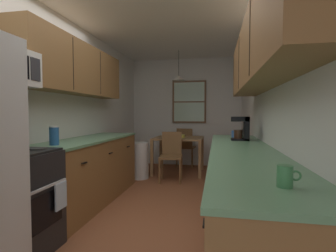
{
  "coord_description": "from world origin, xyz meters",
  "views": [
    {
      "loc": [
        0.74,
        -2.55,
        1.24
      ],
      "look_at": [
        0.03,
        1.16,
        1.06
      ],
      "focal_mm": 27.45,
      "sensor_mm": 36.0,
      "label": 1
    }
  ],
  "objects_px": {
    "dining_chair_near": "(171,154)",
    "mug_spare": "(285,176)",
    "dining_chair_far": "(186,145)",
    "table_serving_bowl": "(181,136)",
    "stove_range": "(14,202)",
    "trash_bin": "(140,160)",
    "storage_canister": "(54,135)",
    "dining_table": "(179,142)",
    "coffee_maker": "(242,128)",
    "mug_by_coffeemaker": "(235,134)"
  },
  "relations": [
    {
      "from": "dining_chair_near",
      "to": "mug_spare",
      "type": "xyz_separation_m",
      "value": [
        1.14,
        -3.38,
        0.45
      ]
    },
    {
      "from": "dining_chair_far",
      "to": "table_serving_bowl",
      "type": "bearing_deg",
      "value": -91.97
    },
    {
      "from": "stove_range",
      "to": "trash_bin",
      "type": "relative_size",
      "value": 1.59
    },
    {
      "from": "storage_canister",
      "to": "mug_spare",
      "type": "distance_m",
      "value": 2.4
    },
    {
      "from": "dining_table",
      "to": "table_serving_bowl",
      "type": "xyz_separation_m",
      "value": [
        0.05,
        -0.02,
        0.14
      ]
    },
    {
      "from": "dining_chair_far",
      "to": "coffee_maker",
      "type": "distance_m",
      "value": 2.8
    },
    {
      "from": "dining_table",
      "to": "mug_by_coffeemaker",
      "type": "height_order",
      "value": "mug_by_coffeemaker"
    },
    {
      "from": "dining_table",
      "to": "dining_chair_far",
      "type": "distance_m",
      "value": 0.67
    },
    {
      "from": "trash_bin",
      "to": "mug_by_coffeemaker",
      "type": "distance_m",
      "value": 2.01
    },
    {
      "from": "trash_bin",
      "to": "coffee_maker",
      "type": "xyz_separation_m",
      "value": [
        1.76,
        -1.29,
        0.71
      ]
    },
    {
      "from": "trash_bin",
      "to": "mug_spare",
      "type": "height_order",
      "value": "mug_spare"
    },
    {
      "from": "trash_bin",
      "to": "dining_chair_near",
      "type": "bearing_deg",
      "value": -4.76
    },
    {
      "from": "dining_table",
      "to": "dining_chair_near",
      "type": "height_order",
      "value": "dining_chair_near"
    },
    {
      "from": "dining_chair_far",
      "to": "coffee_maker",
      "type": "relative_size",
      "value": 2.96
    },
    {
      "from": "coffee_maker",
      "to": "mug_spare",
      "type": "height_order",
      "value": "coffee_maker"
    },
    {
      "from": "dining_chair_near",
      "to": "trash_bin",
      "type": "xyz_separation_m",
      "value": [
        -0.62,
        0.05,
        -0.16
      ]
    },
    {
      "from": "dining_chair_far",
      "to": "dining_chair_near",
      "type": "bearing_deg",
      "value": -94.83
    },
    {
      "from": "stove_range",
      "to": "storage_canister",
      "type": "xyz_separation_m",
      "value": [
        -0.01,
        0.58,
        0.53
      ]
    },
    {
      "from": "stove_range",
      "to": "storage_canister",
      "type": "distance_m",
      "value": 0.79
    },
    {
      "from": "stove_range",
      "to": "dining_chair_near",
      "type": "relative_size",
      "value": 1.22
    },
    {
      "from": "storage_canister",
      "to": "mug_spare",
      "type": "relative_size",
      "value": 1.93
    },
    {
      "from": "dining_chair_near",
      "to": "mug_spare",
      "type": "bearing_deg",
      "value": -71.39
    },
    {
      "from": "mug_spare",
      "to": "coffee_maker",
      "type": "bearing_deg",
      "value": 89.8
    },
    {
      "from": "coffee_maker",
      "to": "storage_canister",
      "type": "bearing_deg",
      "value": -156.47
    },
    {
      "from": "stove_range",
      "to": "dining_chair_near",
      "type": "xyz_separation_m",
      "value": [
        0.91,
        2.72,
        0.03
      ]
    },
    {
      "from": "trash_bin",
      "to": "dining_chair_far",
      "type": "bearing_deg",
      "value": 59.77
    },
    {
      "from": "stove_range",
      "to": "table_serving_bowl",
      "type": "distance_m",
      "value": 3.51
    },
    {
      "from": "table_serving_bowl",
      "to": "dining_chair_far",
      "type": "bearing_deg",
      "value": 88.03
    },
    {
      "from": "dining_chair_near",
      "to": "stove_range",
      "type": "bearing_deg",
      "value": -108.51
    },
    {
      "from": "dining_chair_far",
      "to": "coffee_maker",
      "type": "xyz_separation_m",
      "value": [
        1.04,
        -2.54,
        0.56
      ]
    },
    {
      "from": "dining_chair_far",
      "to": "storage_canister",
      "type": "bearing_deg",
      "value": -106.63
    },
    {
      "from": "dining_chair_near",
      "to": "coffee_maker",
      "type": "xyz_separation_m",
      "value": [
        1.15,
        -1.24,
        0.56
      ]
    },
    {
      "from": "coffee_maker",
      "to": "mug_spare",
      "type": "xyz_separation_m",
      "value": [
        -0.01,
        -2.14,
        -0.11
      ]
    },
    {
      "from": "mug_by_coffeemaker",
      "to": "table_serving_bowl",
      "type": "bearing_deg",
      "value": 124.07
    },
    {
      "from": "stove_range",
      "to": "table_serving_bowl",
      "type": "height_order",
      "value": "stove_range"
    },
    {
      "from": "storage_canister",
      "to": "coffee_maker",
      "type": "distance_m",
      "value": 2.25
    },
    {
      "from": "mug_by_coffeemaker",
      "to": "table_serving_bowl",
      "type": "height_order",
      "value": "mug_by_coffeemaker"
    },
    {
      "from": "stove_range",
      "to": "mug_by_coffeemaker",
      "type": "xyz_separation_m",
      "value": [
        1.99,
        1.89,
        0.48
      ]
    },
    {
      "from": "coffee_maker",
      "to": "table_serving_bowl",
      "type": "distance_m",
      "value": 2.17
    },
    {
      "from": "coffee_maker",
      "to": "mug_spare",
      "type": "relative_size",
      "value": 2.79
    },
    {
      "from": "dining_chair_far",
      "to": "trash_bin",
      "type": "relative_size",
      "value": 1.3
    },
    {
      "from": "trash_bin",
      "to": "coffee_maker",
      "type": "height_order",
      "value": "coffee_maker"
    },
    {
      "from": "storage_canister",
      "to": "mug_by_coffeemaker",
      "type": "relative_size",
      "value": 1.73
    },
    {
      "from": "dining_table",
      "to": "dining_chair_far",
      "type": "height_order",
      "value": "dining_chair_far"
    },
    {
      "from": "dining_chair_near",
      "to": "mug_by_coffeemaker",
      "type": "height_order",
      "value": "mug_by_coffeemaker"
    },
    {
      "from": "storage_canister",
      "to": "trash_bin",
      "type": "bearing_deg",
      "value": 82.2
    },
    {
      "from": "dining_chair_near",
      "to": "mug_by_coffeemaker",
      "type": "distance_m",
      "value": 1.44
    },
    {
      "from": "dining_table",
      "to": "mug_spare",
      "type": "height_order",
      "value": "mug_spare"
    },
    {
      "from": "mug_by_coffeemaker",
      "to": "storage_canister",
      "type": "bearing_deg",
      "value": -146.86
    },
    {
      "from": "table_serving_bowl",
      "to": "dining_chair_near",
      "type": "bearing_deg",
      "value": -97.87
    }
  ]
}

